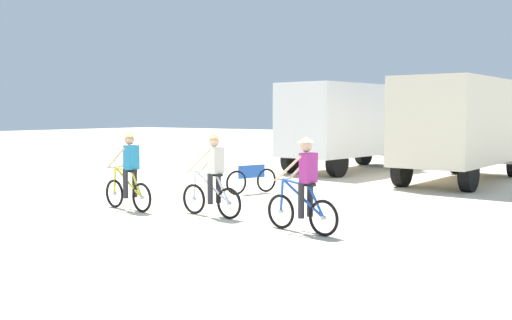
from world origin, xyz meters
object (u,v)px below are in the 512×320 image
Objects in this scene: cyclist_orange_shirt at (129,174)px; box_truck_cream_rv at (461,125)px; box_truck_avon_van at (349,123)px; bicycle_spare at (252,179)px; cyclist_cowboy_hat at (213,178)px; cyclist_near_camera at (304,188)px.

box_truck_cream_rv is at bearing 65.56° from cyclist_orange_shirt.
cyclist_orange_shirt is (0.10, -11.65, -1.03)m from box_truck_avon_van.
box_truck_avon_van is 4.95m from box_truck_cream_rv.
box_truck_cream_rv is (4.73, -1.46, 0.00)m from box_truck_avon_van.
bicycle_spare is at bearing 81.03° from cyclist_orange_shirt.
box_truck_cream_rv reaches higher than cyclist_orange_shirt.
box_truck_cream_rv is 10.13m from cyclist_cowboy_hat.
cyclist_orange_shirt is 2.20m from cyclist_cowboy_hat.
box_truck_avon_van is 12.59m from cyclist_near_camera.
cyclist_near_camera is (0.04, -10.15, -1.03)m from box_truck_cream_rv.
box_truck_cream_rv is 3.76× the size of cyclist_near_camera.
cyclist_orange_shirt is at bearing -168.95° from cyclist_cowboy_hat.
cyclist_orange_shirt reaches higher than bicycle_spare.
box_truck_avon_van is at bearing 95.49° from bicycle_spare.
box_truck_avon_van is at bearing 162.88° from box_truck_cream_rv.
cyclist_orange_shirt is 4.67m from cyclist_near_camera.
bicycle_spare is (-4.00, -6.16, -1.48)m from box_truck_cream_rv.
cyclist_orange_shirt is at bearing -179.50° from cyclist_near_camera.
cyclist_cowboy_hat is at bearing 171.37° from cyclist_near_camera.
cyclist_cowboy_hat is at bearing -104.20° from box_truck_cream_rv.
box_truck_avon_van is 11.69m from cyclist_orange_shirt.
box_truck_avon_van is 11.49m from cyclist_cowboy_hat.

